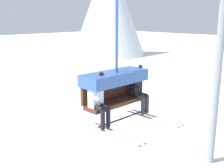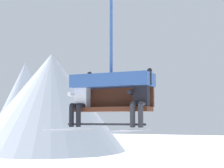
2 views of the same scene
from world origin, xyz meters
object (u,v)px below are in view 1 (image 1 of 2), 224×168
at_px(chairlift_chair, 114,81).
at_px(skier_black, 139,90).
at_px(lift_tower_far, 218,68).
at_px(skier_white, 99,101).

bearing_deg(chairlift_chair, skier_black, -16.27).
bearing_deg(lift_tower_far, skier_white, -173.58).
distance_m(skier_white, skier_black, 1.45).
distance_m(lift_tower_far, skier_black, 6.84).
height_order(lift_tower_far, skier_black, lift_tower_far).
bearing_deg(skier_white, skier_black, 0.00).
bearing_deg(skier_black, chairlift_chair, 163.73).
bearing_deg(skier_white, lift_tower_far, 6.42).
height_order(chairlift_chair, skier_white, chairlift_chair).
bearing_deg(skier_black, lift_tower_far, 7.78).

